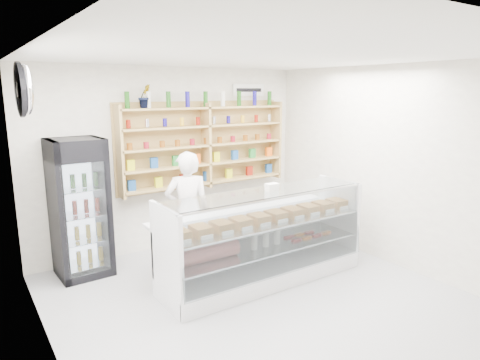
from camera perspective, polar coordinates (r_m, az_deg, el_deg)
room at (r=4.65m, az=4.30°, el=-1.13°), size 5.00×5.00×5.00m
display_counter at (r=5.67m, az=3.03°, el=-9.97°), size 2.76×0.82×1.20m
shop_worker at (r=5.87m, az=-6.99°, el=-4.20°), size 0.71×0.59×1.66m
drinks_cooler at (r=6.03m, az=-20.60°, el=-3.49°), size 0.69×0.67×1.84m
wall_shelving at (r=6.82m, az=-4.52°, el=4.67°), size 2.84×0.28×1.33m
potted_plant at (r=6.34m, az=-12.61°, el=10.85°), size 0.21×0.18×0.34m
security_mirror at (r=4.81m, az=-26.70°, el=10.71°), size 0.15×0.50×0.50m
wall_sign at (r=7.35m, az=1.12°, el=11.90°), size 0.62×0.03×0.20m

